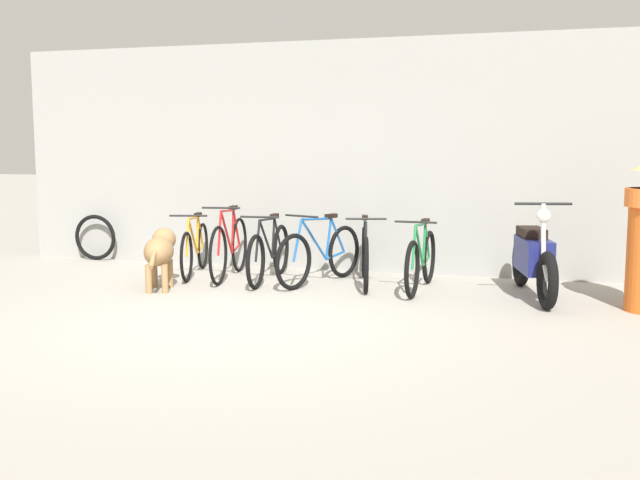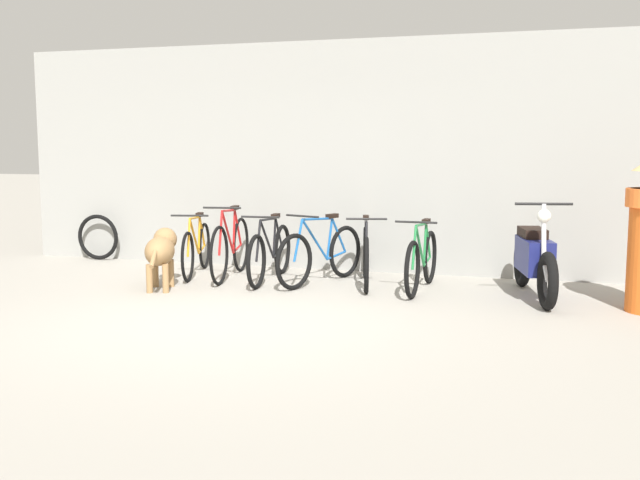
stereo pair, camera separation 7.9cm
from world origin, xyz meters
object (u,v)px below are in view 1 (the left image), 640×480
(bicycle_0, at_px, (195,249))
(bicycle_3, at_px, (320,255))
(bicycle_4, at_px, (365,256))
(spare_tire_left, at_px, (95,237))
(stray_dog, at_px, (160,250))
(bicycle_2, at_px, (269,253))
(bicycle_5, at_px, (421,261))
(bicycle_1, at_px, (229,248))
(motorcycle, at_px, (533,259))

(bicycle_0, bearing_deg, bicycle_3, 71.96)
(bicycle_4, relative_size, spare_tire_left, 2.52)
(bicycle_0, xyz_separation_m, stray_dog, (0.03, -0.94, 0.11))
(bicycle_2, height_order, bicycle_5, bicycle_2)
(bicycle_2, bearing_deg, spare_tire_left, -110.07)
(bicycle_1, xyz_separation_m, bicycle_2, (0.54, -0.05, -0.04))
(bicycle_5, bearing_deg, bicycle_2, -89.87)
(bicycle_2, distance_m, spare_tire_left, 3.10)
(bicycle_4, distance_m, motorcycle, 1.92)
(bicycle_2, relative_size, bicycle_4, 1.03)
(bicycle_5, relative_size, spare_tire_left, 2.44)
(stray_dog, bearing_deg, bicycle_5, -94.44)
(stray_dog, bearing_deg, bicycle_3, -82.09)
(bicycle_1, bearing_deg, bicycle_5, 78.89)
(bicycle_0, relative_size, motorcycle, 0.87)
(bicycle_5, bearing_deg, bicycle_3, -92.17)
(bicycle_3, bearing_deg, spare_tire_left, -83.77)
(bicycle_0, distance_m, bicycle_3, 1.69)
(bicycle_2, relative_size, stray_dog, 1.61)
(motorcycle, relative_size, spare_tire_left, 2.79)
(bicycle_0, distance_m, stray_dog, 0.95)
(bicycle_1, bearing_deg, bicycle_3, 80.54)
(bicycle_3, distance_m, spare_tire_left, 3.71)
(bicycle_2, height_order, stray_dog, bicycle_2)
(motorcycle, bearing_deg, bicycle_0, -106.44)
(bicycle_2, xyz_separation_m, motorcycle, (3.08, -0.10, 0.08))
(spare_tire_left, bearing_deg, stray_dog, -40.64)
(bicycle_0, distance_m, bicycle_4, 2.21)
(bicycle_5, relative_size, stray_dog, 1.52)
(bicycle_5, height_order, spare_tire_left, bicycle_5)
(bicycle_3, height_order, stray_dog, bicycle_3)
(bicycle_0, distance_m, spare_tire_left, 2.07)
(bicycle_0, relative_size, bicycle_2, 0.93)
(bicycle_4, distance_m, stray_dog, 2.37)
(bicycle_4, bearing_deg, bicycle_2, -99.40)
(bicycle_2, height_order, bicycle_3, bicycle_3)
(bicycle_0, xyz_separation_m, bicycle_2, (1.05, -0.13, 0.00))
(motorcycle, xyz_separation_m, stray_dog, (-4.10, -0.72, 0.03))
(bicycle_2, bearing_deg, stray_dog, -55.32)
(bicycle_0, height_order, bicycle_5, bicycle_5)
(motorcycle, height_order, stray_dog, motorcycle)
(bicycle_1, bearing_deg, bicycle_0, -107.30)
(bicycle_1, bearing_deg, spare_tire_left, -116.78)
(bicycle_3, height_order, motorcycle, motorcycle)
(bicycle_1, relative_size, bicycle_3, 1.05)
(bicycle_4, bearing_deg, motorcycle, 69.67)
(spare_tire_left, bearing_deg, bicycle_3, -13.07)
(bicycle_1, distance_m, stray_dog, 0.99)
(bicycle_4, height_order, spare_tire_left, bicycle_4)
(bicycle_4, bearing_deg, bicycle_1, -102.65)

